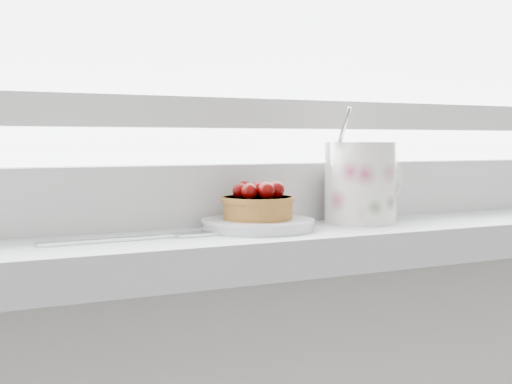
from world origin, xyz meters
TOP-DOWN VIEW (x-y plane):
  - saucer at (-0.02, 1.89)m, footprint 0.12×0.12m
  - raspberry_tart at (-0.02, 1.89)m, footprint 0.08×0.08m
  - floral_mug at (0.13, 1.90)m, footprint 0.13×0.10m
  - fork at (-0.16, 1.88)m, footprint 0.20×0.03m

SIDE VIEW (x-z plane):
  - fork at x=-0.16m, z-range 0.94..0.94m
  - saucer at x=-0.02m, z-range 0.94..0.95m
  - raspberry_tart at x=-0.02m, z-range 0.95..0.99m
  - floral_mug at x=0.13m, z-range 0.92..1.06m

